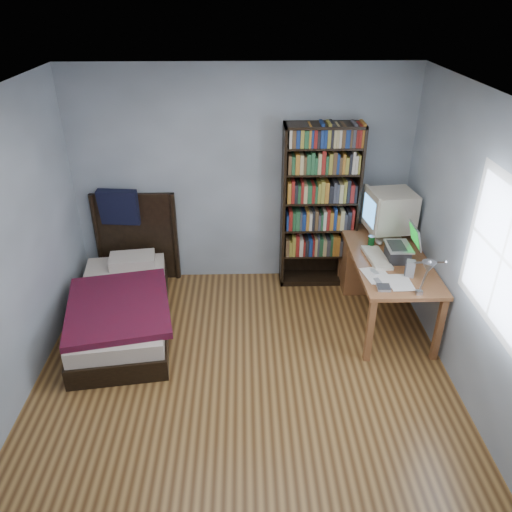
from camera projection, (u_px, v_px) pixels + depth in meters
name	position (u px, v px, depth m)	size (l,w,h in m)	color
room	(246.00, 274.00, 3.78)	(4.20, 4.24, 2.50)	#503117
desk	(375.00, 262.00, 5.66)	(0.75, 1.58, 0.73)	brown
crt_monitor	(389.00, 211.00, 5.37)	(0.51, 0.47, 0.53)	beige
laptop	(400.00, 250.00, 5.00)	(0.31, 0.32, 0.39)	#2D2D30
desk_lamp	(428.00, 270.00, 3.97)	(0.22, 0.48, 0.57)	#99999E
keyboard	(377.00, 258.00, 5.05)	(0.19, 0.48, 0.03)	beige
speaker	(410.00, 269.00, 4.73)	(0.08, 0.08, 0.16)	gray
soda_can	(371.00, 242.00, 5.26)	(0.07, 0.07, 0.13)	#073407
mouse	(379.00, 242.00, 5.35)	(0.07, 0.12, 0.04)	silver
phone_silver	(375.00, 272.00, 4.81)	(0.05, 0.10, 0.02)	silver
phone_grey	(378.00, 281.00, 4.67)	(0.04, 0.09, 0.02)	gray
external_drive	(384.00, 288.00, 4.56)	(0.12, 0.12, 0.02)	gray
bookshelf	(319.00, 208.00, 5.64)	(0.86, 0.30, 1.90)	black
bed	(124.00, 301.00, 5.23)	(1.19, 2.04, 1.16)	black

